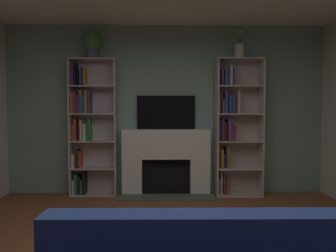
{
  "coord_description": "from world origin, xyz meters",
  "views": [
    {
      "loc": [
        -0.07,
        -2.41,
        1.34
      ],
      "look_at": [
        0.0,
        1.07,
        1.17
      ],
      "focal_mm": 33.69,
      "sensor_mm": 36.0,
      "label": 1
    }
  ],
  "objects": [
    {
      "name": "bookshelf_left",
      "position": [
        -1.23,
        2.59,
        1.08
      ],
      "size": [
        0.72,
        0.27,
        2.14
      ],
      "color": "beige",
      "rests_on": "ground_plane"
    },
    {
      "name": "tv",
      "position": [
        0.0,
        2.65,
        1.31
      ],
      "size": [
        0.93,
        0.06,
        0.53
      ],
      "primitive_type": "cube",
      "color": "black",
      "rests_on": "fireplace"
    },
    {
      "name": "potted_plant",
      "position": [
        -1.15,
        2.53,
        2.38
      ],
      "size": [
        0.3,
        0.3,
        0.42
      ],
      "color": "#4C5260",
      "rests_on": "bookshelf_left"
    },
    {
      "name": "bookshelf_right",
      "position": [
        1.06,
        2.56,
        1.08
      ],
      "size": [
        0.72,
        0.34,
        2.14
      ],
      "color": "beige",
      "rests_on": "ground_plane"
    },
    {
      "name": "vase_with_flowers",
      "position": [
        1.15,
        2.53,
        2.28
      ],
      "size": [
        0.15,
        0.15,
        0.44
      ],
      "color": "beige",
      "rests_on": "bookshelf_right"
    },
    {
      "name": "wall_back_accent",
      "position": [
        0.0,
        2.71,
        1.35
      ],
      "size": [
        5.21,
        0.06,
        2.7
      ],
      "primitive_type": "cube",
      "color": "gray",
      "rests_on": "ground_plane"
    },
    {
      "name": "fireplace",
      "position": [
        0.0,
        2.57,
        0.55
      ],
      "size": [
        1.49,
        0.52,
        1.04
      ],
      "color": "white",
      "rests_on": "ground_plane"
    }
  ]
}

